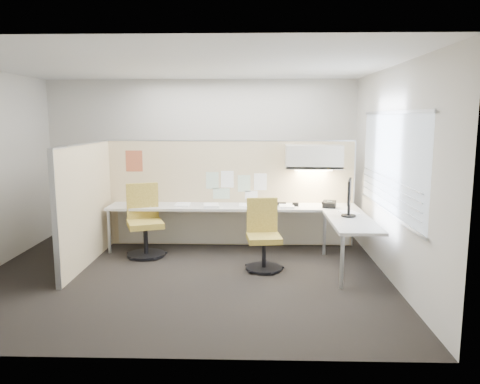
{
  "coord_description": "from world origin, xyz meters",
  "views": [
    {
      "loc": [
        0.93,
        -6.13,
        2.14
      ],
      "look_at": [
        0.73,
        0.8,
        1.03
      ],
      "focal_mm": 35.0,
      "sensor_mm": 36.0,
      "label": 1
    }
  ],
  "objects_px": {
    "chair_left": "(145,223)",
    "monitor": "(349,195)",
    "phone": "(329,204)",
    "desk": "(253,215)",
    "chair_right": "(263,237)"
  },
  "relations": [
    {
      "from": "chair_left",
      "to": "phone",
      "type": "height_order",
      "value": "chair_left"
    },
    {
      "from": "chair_right",
      "to": "monitor",
      "type": "bearing_deg",
      "value": 0.24
    },
    {
      "from": "phone",
      "to": "desk",
      "type": "bearing_deg",
      "value": -161.99
    },
    {
      "from": "desk",
      "to": "chair_left",
      "type": "bearing_deg",
      "value": -173.26
    },
    {
      "from": "chair_left",
      "to": "monitor",
      "type": "xyz_separation_m",
      "value": [
        3.06,
        -0.46,
        0.52
      ]
    },
    {
      "from": "chair_left",
      "to": "monitor",
      "type": "relative_size",
      "value": 2.07
    },
    {
      "from": "chair_right",
      "to": "chair_left",
      "type": "bearing_deg",
      "value": 155.08
    },
    {
      "from": "chair_left",
      "to": "phone",
      "type": "relative_size",
      "value": 4.32
    },
    {
      "from": "chair_left",
      "to": "monitor",
      "type": "distance_m",
      "value": 3.13
    },
    {
      "from": "chair_left",
      "to": "phone",
      "type": "distance_m",
      "value": 2.91
    },
    {
      "from": "chair_left",
      "to": "monitor",
      "type": "bearing_deg",
      "value": -29.17
    },
    {
      "from": "desk",
      "to": "monitor",
      "type": "relative_size",
      "value": 7.51
    },
    {
      "from": "chair_right",
      "to": "phone",
      "type": "height_order",
      "value": "chair_right"
    },
    {
      "from": "chair_left",
      "to": "chair_right",
      "type": "distance_m",
      "value": 1.93
    },
    {
      "from": "desk",
      "to": "phone",
      "type": "xyz_separation_m",
      "value": [
        1.2,
        0.03,
        0.18
      ]
    }
  ]
}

